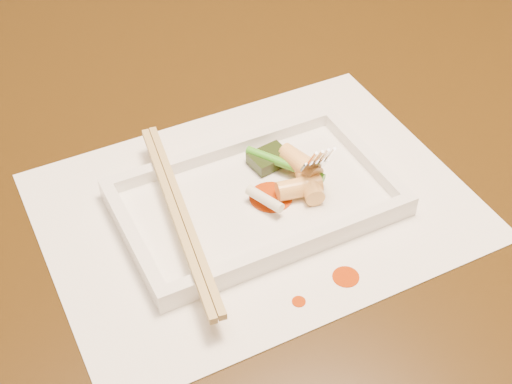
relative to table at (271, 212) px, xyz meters
name	(u,v)px	position (x,y,z in m)	size (l,w,h in m)	color
table	(271,212)	(0.00, 0.00, 0.00)	(1.40, 0.90, 0.75)	black
placemat	(256,206)	(-0.06, -0.07, 0.10)	(0.40, 0.30, 0.00)	white
sauce_splatter_a	(346,277)	(-0.03, -0.19, 0.10)	(0.02, 0.02, 0.00)	#AB3205
sauce_splatter_b	(299,302)	(-0.08, -0.19, 0.10)	(0.01, 0.01, 0.00)	#AB3205
plate_base	(256,203)	(-0.06, -0.07, 0.11)	(0.26, 0.16, 0.01)	white
plate_rim_far	(223,149)	(-0.06, 0.00, 0.12)	(0.26, 0.01, 0.01)	white
plate_rim_near	(294,246)	(-0.06, -0.15, 0.12)	(0.26, 0.01, 0.01)	white
plate_rim_left	(132,238)	(-0.18, -0.07, 0.12)	(0.01, 0.14, 0.01)	white
plate_rim_right	(366,156)	(0.07, -0.07, 0.12)	(0.01, 0.14, 0.01)	white
veg_piece	(269,158)	(-0.02, -0.03, 0.12)	(0.04, 0.03, 0.01)	black
scallion_white	(265,199)	(-0.06, -0.09, 0.12)	(0.01, 0.01, 0.04)	#EAEACC
scallion_green	(285,164)	(-0.02, -0.05, 0.12)	(0.01, 0.01, 0.09)	#2E8D16
chopstick_a	(175,214)	(-0.14, -0.07, 0.13)	(0.01, 0.25, 0.01)	tan
chopstick_b	(183,211)	(-0.13, -0.07, 0.13)	(0.01, 0.25, 0.01)	tan
fork	(314,107)	(0.01, -0.06, 0.18)	(0.09, 0.10, 0.14)	silver
sauce_blob_0	(271,197)	(-0.04, -0.08, 0.11)	(0.04, 0.04, 0.00)	#AB3205
rice_cake_0	(299,188)	(-0.02, -0.09, 0.12)	(0.02, 0.02, 0.04)	#FED276
rice_cake_1	(299,160)	(0.00, -0.05, 0.12)	(0.02, 0.02, 0.04)	#FED276
rice_cake_2	(301,164)	(0.00, -0.07, 0.13)	(0.02, 0.02, 0.04)	#FED276
rice_cake_3	(310,184)	(-0.01, -0.09, 0.12)	(0.02, 0.02, 0.04)	#FED276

